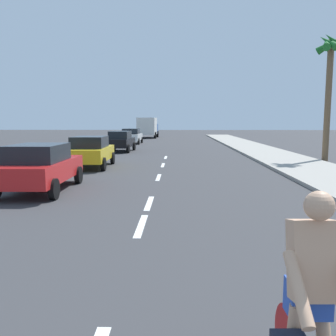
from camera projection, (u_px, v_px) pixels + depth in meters
ground_plane at (162, 168)px, 18.11m from camera, size 160.00×160.00×0.00m
sidewalk_strip at (293, 163)px, 19.88m from camera, size 3.60×80.00×0.14m
lane_stripe_2 at (141, 225)px, 8.10m from camera, size 0.16×1.80×0.01m
lane_stripe_3 at (149, 203)px, 10.32m from camera, size 0.16×1.80×0.01m
lane_stripe_4 at (159, 177)px, 15.06m from camera, size 0.16×1.80×0.01m
lane_stripe_5 at (163, 165)px, 19.25m from camera, size 0.16×1.80×0.01m
lane_stripe_6 at (166, 157)px, 23.34m from camera, size 0.16×1.80×0.01m
cyclist at (309, 324)px, 2.68m from camera, size 0.63×1.71×1.82m
parked_car_red at (40, 166)px, 12.05m from camera, size 2.02×4.26×1.57m
parked_car_yellow at (91, 151)px, 18.24m from camera, size 2.03×4.21×1.57m
parked_car_black at (121, 141)px, 27.78m from camera, size 1.94×3.93×1.57m
parked_car_white at (132, 136)px, 37.52m from camera, size 2.02×4.29×1.57m
delivery_truck at (148, 127)px, 50.70m from camera, size 2.79×6.30×2.80m
palm_tree_far at (330, 63)px, 20.31m from camera, size 1.72×1.89×7.35m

